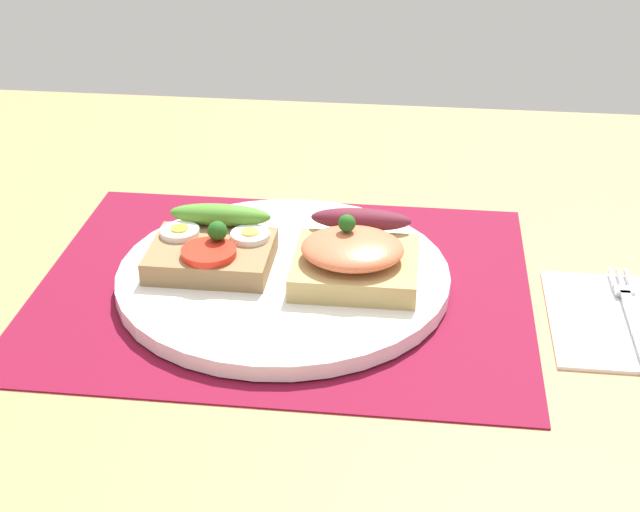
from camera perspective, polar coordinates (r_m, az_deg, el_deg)
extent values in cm
cube|color=tan|center=(78.03, -2.19, -2.90)|extent=(120.00, 90.00, 3.20)
cube|color=maroon|center=(77.12, -2.22, -1.79)|extent=(40.03, 32.21, 0.30)
cylinder|color=white|center=(76.72, -2.23, -1.28)|extent=(27.06, 27.06, 1.29)
cube|color=olive|center=(76.66, -6.67, -0.14)|extent=(9.85, 7.78, 1.87)
cylinder|color=red|center=(74.93, -6.76, 0.21)|extent=(4.40, 4.40, 0.60)
ellipsoid|color=#4D8C2D|center=(79.52, -6.08, 2.50)|extent=(8.67, 2.20, 1.80)
sphere|color=#1E5919|center=(75.44, -6.31, 1.39)|extent=(1.60, 1.60, 1.60)
cylinder|color=white|center=(78.55, -8.50, 1.46)|extent=(3.25, 3.25, 0.50)
cylinder|color=yellow|center=(78.40, -8.52, 1.67)|extent=(1.46, 1.46, 0.16)
cylinder|color=white|center=(77.34, -4.25, 1.26)|extent=(3.25, 3.25, 0.50)
cylinder|color=yellow|center=(77.19, -4.26, 1.47)|extent=(1.46, 1.46, 0.16)
cube|color=tan|center=(74.84, 2.17, -0.70)|extent=(9.87, 9.02, 1.91)
ellipsoid|color=#E16C46|center=(73.54, 1.98, 0.46)|extent=(8.09, 7.21, 1.96)
ellipsoid|color=maroon|center=(78.30, 2.50, 2.24)|extent=(8.39, 2.20, 1.80)
sphere|color=#1E5919|center=(73.72, 1.64, 2.01)|extent=(1.40, 1.40, 1.40)
cube|color=white|center=(76.24, 18.50, -3.70)|extent=(12.91, 13.85, 0.60)
cube|color=#B7B7BC|center=(74.07, 18.69, -4.33)|extent=(0.80, 11.39, 0.32)
cube|color=#B7B7BC|center=(79.00, 17.97, -2.01)|extent=(1.50, 1.20, 0.32)
cube|color=#B7B7BC|center=(80.57, 17.29, -1.27)|extent=(0.32, 2.80, 0.32)
cube|color=#B7B7BC|center=(80.70, 17.74, -1.29)|extent=(0.32, 2.80, 0.32)
cube|color=#B7B7BC|center=(80.84, 18.20, -1.31)|extent=(0.32, 2.80, 0.32)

